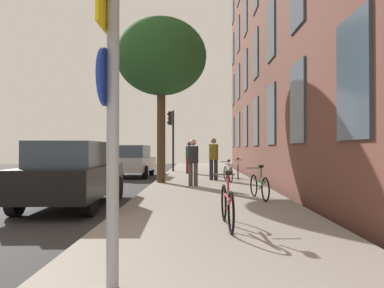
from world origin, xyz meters
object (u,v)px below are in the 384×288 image
Objects in this scene: tree_near at (161,58)px; pedestrian_1 at (214,156)px; traffic_light at (171,130)px; pedestrian_2 at (189,155)px; bicycle_1 at (259,186)px; bicycle_3 at (238,170)px; bicycle_0 at (227,205)px; pedestrian_0 at (193,159)px; bicycle_2 at (228,173)px; car_1 at (132,161)px; car_0 at (73,173)px; sign_post at (111,91)px.

tree_near reaches higher than pedestrian_1.
pedestrian_2 is at bearing -62.27° from traffic_light.
bicycle_3 is (0.20, 7.02, 0.01)m from bicycle_1.
bicycle_0 is 7.17m from pedestrian_0.
bicycle_1 is 0.98× the size of pedestrian_0.
bicycle_2 is 6.02m from car_1.
traffic_light is 6.79m from pedestrian_1.
pedestrian_2 is 0.42× the size of car_1.
car_0 and car_1 have the same top height.
tree_near is (0.09, -7.47, 2.50)m from traffic_light.
bicycle_1 is at bearing -85.98° from bicycle_2.
sign_post reaches higher than bicycle_1.
bicycle_2 is at bearing 85.17° from bicycle_0.
traffic_light is at bearing 92.01° from sign_post.
traffic_light is 13.29m from car_0.
tree_near is at bearing 92.90° from sign_post.
bicycle_1 is 0.40× the size of car_1.
car_1 reaches higher than bicycle_2.
bicycle_1 is at bearing 72.44° from bicycle_0.
pedestrian_2 is (-0.28, 6.87, 0.03)m from pedestrian_0.
bicycle_0 is 0.39× the size of car_0.
pedestrian_1 is (0.21, 9.81, 0.65)m from bicycle_0.
bicycle_2 is 5.25m from pedestrian_2.
car_1 is (-5.16, 2.30, 0.36)m from bicycle_3.
sign_post is 0.74× the size of car_0.
car_0 is (-1.68, -5.61, -4.25)m from tree_near.
pedestrian_0 is 0.94× the size of pedestrian_1.
car_0 is at bearing -172.40° from bicycle_1.
bicycle_0 is 0.44× the size of car_1.
car_0 is at bearing -122.91° from bicycle_3.
sign_post is at bearing -68.75° from car_0.
traffic_light reaches higher than car_1.
tree_near reaches higher than bicycle_1.
bicycle_1 is at bearing 7.60° from car_0.
bicycle_3 is (1.34, 10.64, -0.02)m from bicycle_0.
pedestrian_1 is at bearing 60.79° from car_0.
tree_near reaches higher than sign_post.
pedestrian_1 is at bearing 29.61° from tree_near.
pedestrian_1 reaches higher than pedestrian_2.
bicycle_3 is at bearing 69.94° from bicycle_2.
bicycle_3 is 1.00× the size of pedestrian_2.
pedestrian_2 reaches higher than bicycle_1.
sign_post is 1.88× the size of bicycle_0.
traffic_light reaches higher than car_0.
bicycle_2 is (2.12, 11.86, -1.55)m from sign_post.
pedestrian_1 is (-0.94, 6.19, 0.67)m from bicycle_1.
car_1 is at bearing 139.68° from bicycle_2.
bicycle_0 is (1.35, 2.81, -1.52)m from sign_post.
car_1 is at bearing 113.52° from tree_near.
bicycle_0 is 1.04× the size of bicycle_3.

